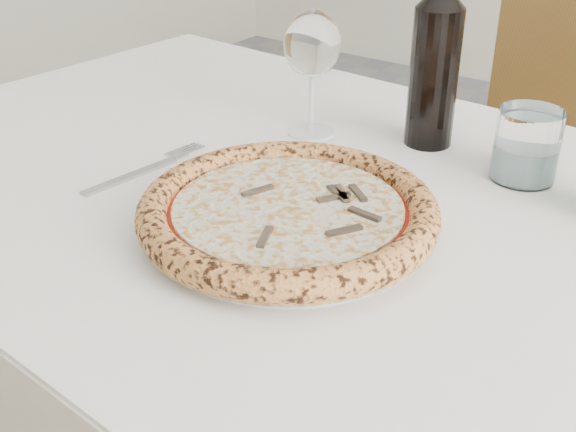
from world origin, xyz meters
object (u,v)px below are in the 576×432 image
Objects in this scene: wine_glass at (312,47)px; tumbler at (526,150)px; pizza at (288,211)px; plate at (288,225)px; dining_table at (334,262)px; chair_far at (543,147)px; wine_bottle at (435,63)px.

wine_glass is 0.32m from tumbler.
tumbler is (0.16, 0.29, 0.01)m from pizza.
plate is 3.22× the size of tumbler.
dining_table is 4.97× the size of plate.
pizza is at bearing -161.69° from plate.
dining_table is 0.14m from plate.
chair_far is 3.42× the size of wine_bottle.
chair_far is 0.71m from wine_bottle.
wine_glass is (-0.14, 0.15, 0.22)m from dining_table.
wine_bottle reaches higher than dining_table.
dining_table is 0.30m from wine_glass.
wine_bottle is (0.01, 0.32, 0.11)m from plate.
tumbler is 0.34× the size of wine_bottle.
dining_table is at bearing 90.00° from plate.
dining_table is 0.28m from tumbler.
pizza is (-0.00, -0.94, 0.25)m from chair_far.
plate is 0.33m from tumbler.
dining_table is 8.17× the size of wine_glass.
wine_glass is at bearing -155.99° from wine_bottle.
wine_glass reaches higher than chair_far.
wine_glass is at bearing -102.13° from chair_far.
pizza is 1.86× the size of wine_glass.
wine_bottle reaches higher than wine_glass.
dining_table is at bearing -92.72° from wine_bottle.
dining_table is at bearing -46.88° from wine_glass.
wine_glass reaches higher than pizza.
chair_far is 3.16× the size of plate.
dining_table is at bearing -90.29° from chair_far.
wine_bottle is (0.01, 0.22, 0.21)m from dining_table.
wine_bottle is (-0.15, 0.03, 0.08)m from tumbler.
plate is (-0.00, -0.94, 0.23)m from chair_far.
plate is at bearing -119.16° from tumbler.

